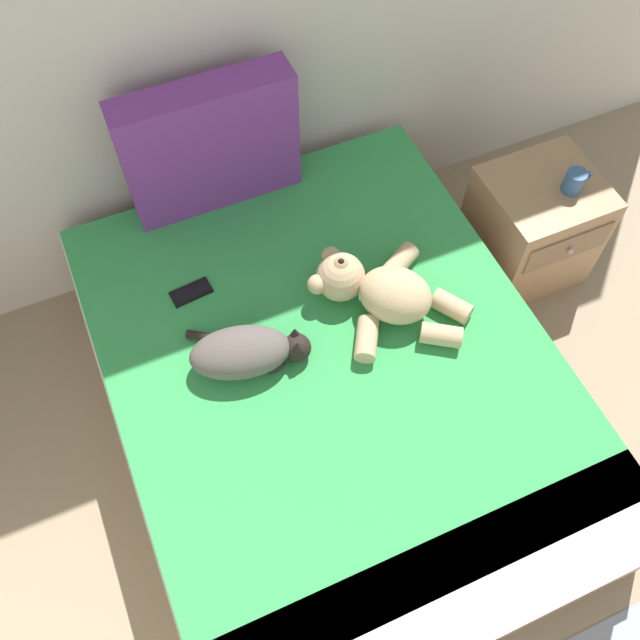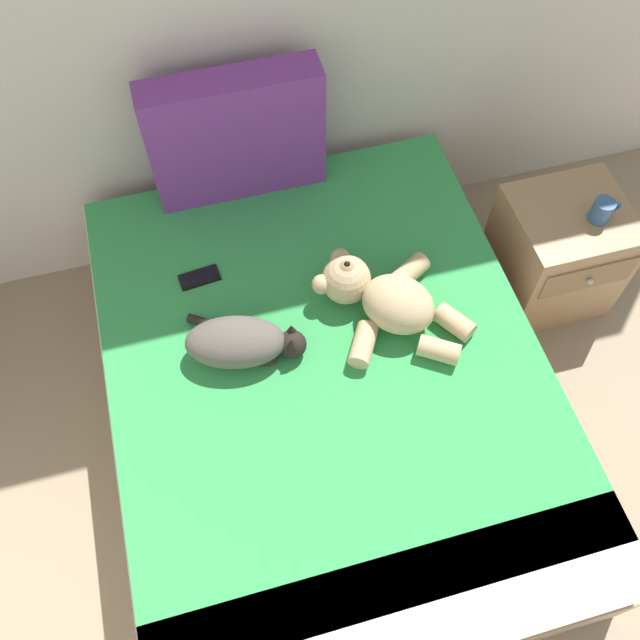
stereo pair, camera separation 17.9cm
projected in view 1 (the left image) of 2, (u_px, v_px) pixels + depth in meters
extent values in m
plane|color=gray|center=(523.00, 613.00, 2.41)|extent=(10.17, 10.17, 0.00)
cube|color=#9E7A56|center=(331.00, 403.00, 2.66)|extent=(1.54, 1.95, 0.31)
cube|color=white|center=(332.00, 375.00, 2.46)|extent=(1.49, 1.89, 0.17)
cube|color=green|center=(326.00, 349.00, 2.41)|extent=(1.48, 1.76, 0.02)
cube|color=silver|center=(449.00, 594.00, 1.99)|extent=(1.48, 0.31, 0.02)
cube|color=#72338C|center=(210.00, 146.00, 2.54)|extent=(0.65, 0.15, 0.52)
ellipsoid|color=#59514C|center=(240.00, 352.00, 2.30)|extent=(0.38, 0.26, 0.15)
sphere|color=black|center=(297.00, 348.00, 2.34)|extent=(0.10, 0.10, 0.10)
cone|color=black|center=(295.00, 332.00, 2.31)|extent=(0.04, 0.04, 0.04)
cone|color=black|center=(297.00, 346.00, 2.28)|extent=(0.04, 0.04, 0.04)
cylinder|color=black|center=(209.00, 337.00, 2.40)|extent=(0.15, 0.12, 0.03)
ellipsoid|color=black|center=(270.00, 366.00, 2.34)|extent=(0.11, 0.08, 0.04)
ellipsoid|color=tan|center=(395.00, 295.00, 2.41)|extent=(0.33, 0.33, 0.18)
sphere|color=tan|center=(340.00, 277.00, 2.45)|extent=(0.18, 0.18, 0.18)
sphere|color=#9E7F58|center=(341.00, 267.00, 2.40)|extent=(0.07, 0.07, 0.07)
sphere|color=black|center=(341.00, 262.00, 2.37)|extent=(0.02, 0.02, 0.02)
sphere|color=tan|center=(317.00, 284.00, 2.42)|extent=(0.07, 0.07, 0.07)
sphere|color=tan|center=(331.00, 256.00, 2.48)|extent=(0.07, 0.07, 0.07)
cylinder|color=tan|center=(367.00, 339.00, 2.37)|extent=(0.14, 0.17, 0.08)
cylinder|color=tan|center=(441.00, 335.00, 2.38)|extent=(0.16, 0.14, 0.08)
cylinder|color=tan|center=(399.00, 263.00, 2.54)|extent=(0.17, 0.14, 0.08)
cylinder|color=tan|center=(451.00, 306.00, 2.44)|extent=(0.14, 0.16, 0.08)
cube|color=black|center=(191.00, 292.00, 2.51)|extent=(0.15, 0.09, 0.01)
cube|color=black|center=(191.00, 291.00, 2.51)|extent=(0.14, 0.07, 0.00)
cube|color=#9E7A56|center=(531.00, 228.00, 2.98)|extent=(0.46, 0.43, 0.52)
cube|color=#866849|center=(568.00, 248.00, 2.77)|extent=(0.39, 0.01, 0.15)
sphere|color=#B2B2B7|center=(571.00, 251.00, 2.77)|extent=(0.02, 0.02, 0.02)
cylinder|color=#33598C|center=(574.00, 182.00, 2.70)|extent=(0.08, 0.08, 0.09)
torus|color=#33598C|center=(586.00, 177.00, 2.71)|extent=(0.06, 0.01, 0.06)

